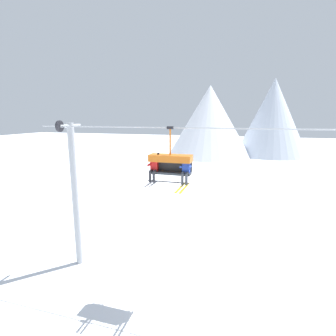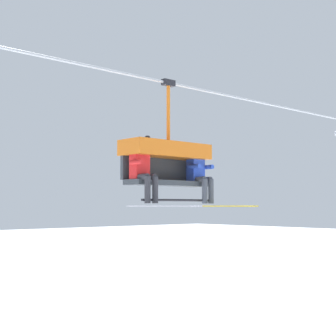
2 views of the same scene
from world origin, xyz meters
name	(u,v)px [view 1 (image 1 of 2)]	position (x,y,z in m)	size (l,w,h in m)	color
ground_plane	(199,284)	(0.00, 0.00, 0.00)	(200.00, 200.00, 0.00)	white
mountain_peak_west	(209,121)	(-5.63, 43.28, 7.18)	(17.12, 17.12, 14.35)	white
mountain_peak_central	(273,118)	(6.92, 47.86, 7.92)	(14.54, 14.54, 15.83)	silver
lift_tower_near	(75,192)	(-6.86, -0.02, 4.18)	(0.36, 1.88, 8.02)	#9EA3A8
lift_cable	(209,128)	(0.41, -0.80, 7.74)	(16.55, 0.05, 0.05)	#9EA3A8
chairlift_chair	(171,161)	(-1.26, -0.73, 6.28)	(1.87, 0.74, 2.39)	#33383D
skier_red	(154,167)	(-1.98, -0.94, 6.00)	(0.48, 1.70, 1.34)	red
skier_blue	(186,170)	(-0.53, -0.95, 5.98)	(0.46, 1.70, 1.23)	#2847B7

